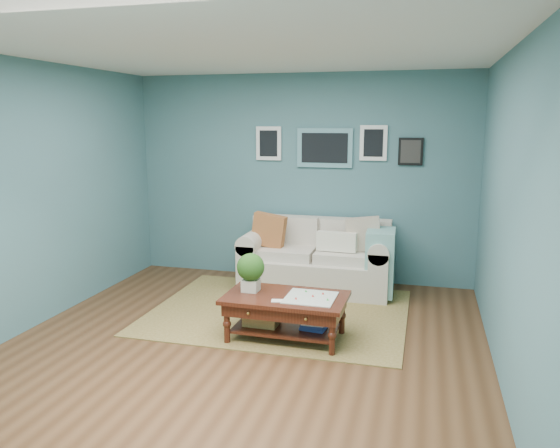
% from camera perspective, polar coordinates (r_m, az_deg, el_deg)
% --- Properties ---
extents(room_shell, '(5.00, 5.02, 2.70)m').
position_cam_1_polar(room_shell, '(4.89, -4.08, 2.04)').
color(room_shell, brown).
rests_on(room_shell, ground).
extents(area_rug, '(2.78, 2.22, 0.01)m').
position_cam_1_polar(area_rug, '(6.15, -0.10, -9.13)').
color(area_rug, brown).
rests_on(area_rug, ground).
extents(loveseat, '(1.89, 0.86, 0.97)m').
position_cam_1_polar(loveseat, '(6.86, 4.52, -3.65)').
color(loveseat, beige).
rests_on(loveseat, ground).
extents(coffee_table, '(1.18, 0.70, 0.82)m').
position_cam_1_polar(coffee_table, '(5.34, -0.03, -8.18)').
color(coffee_table, black).
rests_on(coffee_table, ground).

